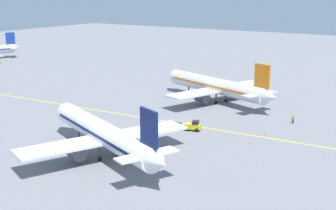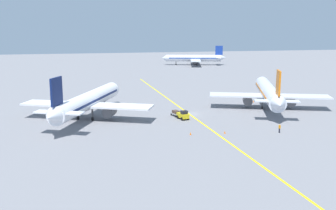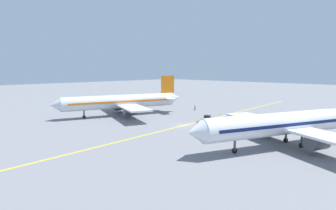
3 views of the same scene
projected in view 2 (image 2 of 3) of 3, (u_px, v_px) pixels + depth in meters
ground_plane at (189, 114)px, 88.13m from camera, size 400.00×400.00×0.00m
apron_yellow_centreline at (189, 114)px, 88.13m from camera, size 5.11×119.92×0.01m
airplane_at_gate at (88, 101)px, 83.01m from camera, size 27.76×33.77×10.60m
airplane_adjacent_stand at (269, 93)px, 93.66m from camera, size 28.14×34.46×10.60m
airplane_distant_taxiing at (194, 58)px, 194.87m from camera, size 31.61×25.58×9.54m
baggage_tug_white at (183, 115)px, 82.91m from camera, size 2.34×3.27×2.11m
baggage_cart_trailing at (176, 113)px, 85.84m from camera, size 1.99×2.86×1.24m
ground_crew_worker at (280, 128)px, 72.46m from camera, size 0.24×0.58×1.68m
traffic_cone_near_nose at (191, 133)px, 71.19m from camera, size 0.32×0.32×0.55m
traffic_cone_mid_apron at (253, 101)px, 101.22m from camera, size 0.32×0.32×0.55m
traffic_cone_by_wingtip at (225, 132)px, 72.12m from camera, size 0.32×0.32×0.55m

